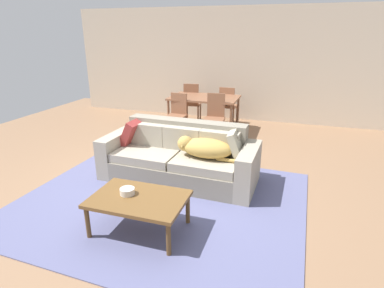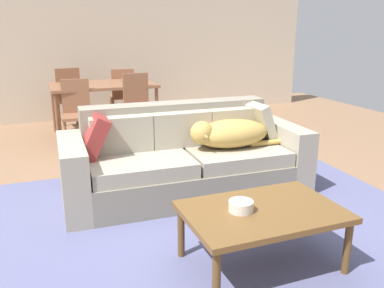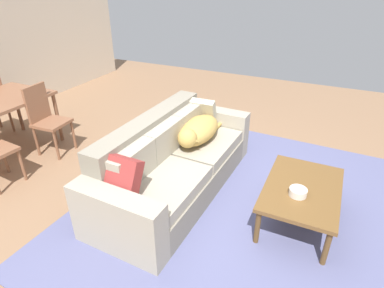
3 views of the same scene
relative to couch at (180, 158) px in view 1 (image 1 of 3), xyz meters
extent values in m
plane|color=#8D694C|center=(-0.20, -0.21, -0.33)|extent=(10.00, 10.00, 0.00)
cube|color=beige|center=(-0.20, 3.79, 1.02)|extent=(8.00, 0.12, 2.70)
cube|color=slate|center=(0.00, -0.75, -0.32)|extent=(3.74, 3.15, 0.01)
cube|color=gray|center=(0.00, -0.06, -0.17)|extent=(1.90, 0.98, 0.32)
cube|color=#A19885|center=(-0.47, -0.04, 0.05)|extent=(0.94, 0.91, 0.13)
cube|color=#A19885|center=(0.46, -0.08, 0.05)|extent=(0.94, 0.91, 0.13)
cube|color=gray|center=(0.01, 0.28, 0.32)|extent=(1.88, 0.31, 0.40)
cube|color=#A19885|center=(-0.58, 0.11, 0.29)|extent=(0.58, 0.18, 0.34)
cube|color=#A19885|center=(0.00, 0.09, 0.29)|extent=(0.58, 0.18, 0.34)
cube|color=#A19885|center=(0.58, 0.07, 0.29)|extent=(0.58, 0.18, 0.34)
cube|color=#A19885|center=(-1.04, -0.02, -0.01)|extent=(0.25, 0.92, 0.62)
cube|color=#A19885|center=(1.04, -0.10, -0.01)|extent=(0.25, 0.92, 0.62)
ellipsoid|color=tan|center=(0.44, -0.12, 0.25)|extent=(0.75, 0.42, 0.27)
sphere|color=tan|center=(0.13, -0.13, 0.29)|extent=(0.22, 0.22, 0.22)
cone|color=olive|center=(0.13, -0.23, 0.28)|extent=(0.10, 0.12, 0.10)
cylinder|color=tan|center=(0.77, -0.21, 0.15)|extent=(0.33, 0.06, 0.05)
cube|color=maroon|center=(-0.83, 0.09, 0.30)|extent=(0.31, 0.41, 0.41)
cube|color=#B2AB92|center=(0.84, 0.03, 0.30)|extent=(0.24, 0.41, 0.41)
cube|color=brown|center=(0.03, -1.40, 0.07)|extent=(1.03, 0.69, 0.04)
cylinder|color=brown|center=(-0.43, -1.70, -0.14)|extent=(0.05, 0.05, 0.38)
cylinder|color=brown|center=(0.50, -1.70, -0.14)|extent=(0.05, 0.05, 0.38)
cylinder|color=brown|center=(-0.43, -1.11, -0.14)|extent=(0.05, 0.05, 0.38)
cylinder|color=brown|center=(0.50, -1.11, -0.14)|extent=(0.05, 0.05, 0.38)
cylinder|color=silver|center=(-0.12, -1.38, 0.13)|extent=(0.16, 0.16, 0.07)
cube|color=brown|center=(-0.34, 2.51, 0.42)|extent=(1.48, 0.94, 0.04)
cylinder|color=brown|center=(-1.03, 2.09, 0.04)|extent=(0.05, 0.05, 0.72)
cylinder|color=brown|center=(0.35, 2.09, 0.04)|extent=(0.05, 0.05, 0.72)
cylinder|color=brown|center=(-1.03, 2.93, 0.04)|extent=(0.05, 0.05, 0.72)
cylinder|color=brown|center=(0.35, 2.93, 0.04)|extent=(0.05, 0.05, 0.72)
cube|color=brown|center=(-0.79, 1.88, 0.11)|extent=(0.43, 0.43, 0.04)
cube|color=brown|center=(-0.77, 2.06, 0.35)|extent=(0.36, 0.06, 0.45)
cylinder|color=brown|center=(-0.97, 1.72, -0.12)|extent=(0.04, 0.04, 0.42)
cylinder|color=brown|center=(-0.63, 1.70, -0.12)|extent=(0.04, 0.04, 0.42)
cylinder|color=brown|center=(-0.94, 2.06, -0.12)|extent=(0.04, 0.04, 0.42)
cylinder|color=brown|center=(-0.60, 2.04, -0.12)|extent=(0.04, 0.04, 0.42)
cube|color=brown|center=(0.05, 1.87, 0.12)|extent=(0.43, 0.43, 0.04)
cube|color=brown|center=(0.04, 2.05, 0.38)|extent=(0.36, 0.06, 0.48)
cylinder|color=brown|center=(-0.10, 1.69, -0.11)|extent=(0.04, 0.04, 0.42)
cylinder|color=brown|center=(0.23, 1.71, -0.11)|extent=(0.04, 0.04, 0.42)
cylinder|color=brown|center=(-0.13, 2.03, -0.11)|extent=(0.04, 0.04, 0.42)
cylinder|color=brown|center=(0.21, 2.05, -0.11)|extent=(0.04, 0.04, 0.42)
cube|color=brown|center=(-0.81, 3.12, 0.12)|extent=(0.45, 0.45, 0.04)
cube|color=brown|center=(-0.79, 2.94, 0.39)|extent=(0.36, 0.08, 0.49)
cylinder|color=brown|center=(-0.66, 3.31, -0.11)|extent=(0.04, 0.04, 0.43)
cylinder|color=brown|center=(-1.00, 3.27, -0.11)|extent=(0.04, 0.04, 0.43)
cylinder|color=brown|center=(-0.62, 2.97, -0.11)|extent=(0.04, 0.04, 0.43)
cylinder|color=brown|center=(-0.96, 2.93, -0.11)|extent=(0.04, 0.04, 0.43)
cube|color=brown|center=(0.08, 3.18, 0.12)|extent=(0.43, 0.43, 0.04)
cube|color=brown|center=(0.06, 3.00, 0.36)|extent=(0.36, 0.06, 0.44)
cylinder|color=brown|center=(0.26, 3.33, -0.11)|extent=(0.04, 0.04, 0.43)
cylinder|color=brown|center=(-0.08, 3.36, -0.11)|extent=(0.04, 0.04, 0.43)
cylinder|color=brown|center=(0.23, 2.99, -0.11)|extent=(0.04, 0.04, 0.43)
cylinder|color=brown|center=(-0.10, 3.02, -0.11)|extent=(0.04, 0.04, 0.43)
camera|label=1|loc=(1.51, -4.07, 1.79)|focal=29.20mm
camera|label=2|loc=(-1.30, -3.53, 1.26)|focal=38.36mm
camera|label=3|loc=(-2.65, -1.50, 1.91)|focal=29.67mm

